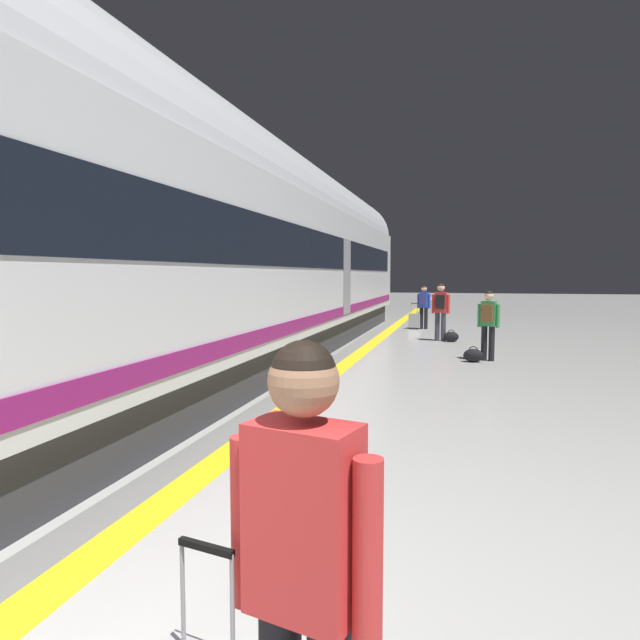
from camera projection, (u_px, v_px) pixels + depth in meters
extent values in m
cube|color=yellow|center=(333.00, 374.00, 10.98)|extent=(0.36, 80.00, 0.01)
cube|color=slate|center=(318.00, 373.00, 11.05)|extent=(0.54, 80.00, 0.01)
cube|color=#38383D|center=(143.00, 386.00, 8.09)|extent=(2.67, 32.51, 0.70)
cube|color=silver|center=(140.00, 262.00, 7.94)|extent=(2.90, 33.87, 2.90)
cylinder|color=silver|center=(137.00, 162.00, 7.83)|extent=(2.84, 33.19, 2.84)
cube|color=black|center=(139.00, 237.00, 7.91)|extent=(2.93, 31.83, 0.80)
cube|color=#8C1966|center=(142.00, 341.00, 8.04)|extent=(2.94, 33.19, 0.24)
cone|color=silver|center=(362.00, 276.00, 25.56)|extent=(2.76, 2.60, 2.75)
cube|color=gray|center=(347.00, 277.00, 14.95)|extent=(0.02, 0.90, 2.00)
cube|color=red|center=(304.00, 519.00, 1.78)|extent=(0.39, 0.29, 0.62)
cylinder|color=red|center=(368.00, 553.00, 1.67)|extent=(0.09, 0.09, 0.58)
cylinder|color=red|center=(244.00, 520.00, 1.89)|extent=(0.09, 0.09, 0.58)
sphere|color=#A37556|center=(303.00, 381.00, 1.74)|extent=(0.23, 0.23, 0.23)
sphere|color=black|center=(303.00, 373.00, 1.74)|extent=(0.21, 0.21, 0.21)
cylinder|color=gray|center=(232.00, 610.00, 1.83)|extent=(0.02, 0.02, 0.38)
cylinder|color=gray|center=(183.00, 593.00, 1.92)|extent=(0.02, 0.02, 0.38)
cube|color=black|center=(206.00, 547.00, 1.86)|extent=(0.22, 0.07, 0.02)
cylinder|color=black|center=(484.00, 343.00, 12.70)|extent=(0.13, 0.13, 0.80)
cylinder|color=black|center=(492.00, 344.00, 12.61)|extent=(0.13, 0.13, 0.80)
cube|color=#338C4C|center=(489.00, 314.00, 12.60)|extent=(0.36, 0.27, 0.57)
cylinder|color=#338C4C|center=(479.00, 315.00, 12.72)|extent=(0.09, 0.09, 0.53)
cylinder|color=#338C4C|center=(498.00, 316.00, 12.51)|extent=(0.09, 0.09, 0.53)
sphere|color=beige|center=(489.00, 296.00, 12.57)|extent=(0.21, 0.21, 0.21)
sphere|color=black|center=(489.00, 295.00, 12.57)|extent=(0.19, 0.19, 0.19)
cube|color=brown|center=(487.00, 313.00, 12.48)|extent=(0.27, 0.20, 0.38)
ellipsoid|color=black|center=(473.00, 355.00, 12.47)|extent=(0.44, 0.26, 0.30)
torus|color=black|center=(473.00, 351.00, 12.47)|extent=(0.22, 0.02, 0.22)
cylinder|color=#383842|center=(437.00, 327.00, 16.48)|extent=(0.14, 0.14, 0.84)
cylinder|color=#383842|center=(443.00, 327.00, 16.41)|extent=(0.14, 0.14, 0.84)
cube|color=red|center=(441.00, 302.00, 16.39)|extent=(0.36, 0.23, 0.60)
cylinder|color=red|center=(433.00, 304.00, 16.47)|extent=(0.09, 0.09, 0.56)
cylinder|color=red|center=(448.00, 304.00, 16.32)|extent=(0.09, 0.09, 0.56)
sphere|color=beige|center=(441.00, 288.00, 16.35)|extent=(0.22, 0.22, 0.22)
sphere|color=black|center=(441.00, 287.00, 16.35)|extent=(0.20, 0.20, 0.20)
cube|color=black|center=(440.00, 302.00, 16.24)|extent=(0.27, 0.16, 0.40)
ellipsoid|color=black|center=(451.00, 337.00, 16.23)|extent=(0.44, 0.26, 0.30)
torus|color=black|center=(451.00, 333.00, 16.22)|extent=(0.22, 0.02, 0.22)
cylinder|color=black|center=(421.00, 318.00, 20.08)|extent=(0.13, 0.13, 0.78)
cylinder|color=black|center=(426.00, 318.00, 20.01)|extent=(0.13, 0.13, 0.78)
cube|color=blue|center=(424.00, 300.00, 19.99)|extent=(0.34, 0.24, 0.56)
cylinder|color=blue|center=(418.00, 301.00, 20.09)|extent=(0.08, 0.08, 0.52)
cylinder|color=blue|center=(430.00, 301.00, 19.91)|extent=(0.08, 0.08, 0.52)
sphere|color=beige|center=(424.00, 289.00, 19.96)|extent=(0.20, 0.20, 0.20)
sphere|color=black|center=(424.00, 288.00, 19.95)|extent=(0.19, 0.19, 0.19)
cube|color=navy|center=(423.00, 299.00, 19.86)|extent=(0.26, 0.17, 0.37)
cube|color=#9E9EA3|center=(414.00, 321.00, 19.99)|extent=(0.41, 0.28, 0.50)
cube|color=#9E9EA3|center=(415.00, 322.00, 20.11)|extent=(0.31, 0.06, 0.27)
cylinder|color=black|center=(410.00, 328.00, 20.01)|extent=(0.03, 0.06, 0.06)
cylinder|color=black|center=(418.00, 329.00, 19.90)|extent=(0.03, 0.06, 0.06)
cylinder|color=gray|center=(411.00, 309.00, 19.95)|extent=(0.02, 0.02, 0.38)
cylinder|color=gray|center=(417.00, 309.00, 19.87)|extent=(0.02, 0.02, 0.38)
cube|color=black|center=(414.00, 303.00, 19.89)|extent=(0.22, 0.06, 0.02)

